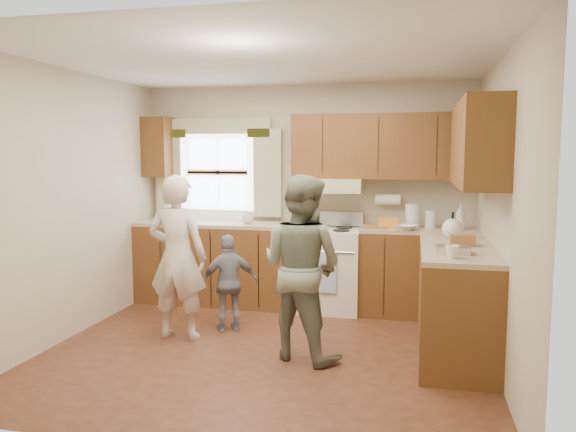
% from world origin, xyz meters
% --- Properties ---
extents(room, '(3.80, 3.80, 3.80)m').
position_xyz_m(room, '(0.00, 0.00, 1.25)').
color(room, '#432214').
rests_on(room, ground).
extents(kitchen_fixtures, '(3.80, 2.25, 2.15)m').
position_xyz_m(kitchen_fixtures, '(0.61, 1.08, 0.84)').
color(kitchen_fixtures, '#492C0F').
rests_on(kitchen_fixtures, ground).
extents(stove, '(0.76, 0.67, 1.07)m').
position_xyz_m(stove, '(0.30, 1.44, 0.47)').
color(stove, silver).
rests_on(stove, ground).
extents(woman_left, '(0.56, 0.37, 1.53)m').
position_xyz_m(woman_left, '(-0.89, 0.15, 0.77)').
color(woman_left, beige).
rests_on(woman_left, ground).
extents(woman_right, '(0.92, 0.83, 1.55)m').
position_xyz_m(woman_right, '(0.32, -0.08, 0.78)').
color(woman_right, '#233B29').
rests_on(woman_right, ground).
extents(child, '(0.60, 0.47, 0.95)m').
position_xyz_m(child, '(-0.50, 0.47, 0.47)').
color(child, gray).
rests_on(child, ground).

